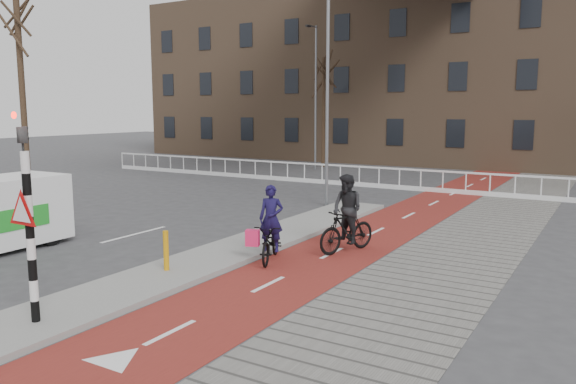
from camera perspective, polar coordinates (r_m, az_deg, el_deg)
The scene contains 14 objects.
ground at distance 11.43m, azimuth -14.05°, elevation -10.58°, with size 120.00×120.00×0.00m, color #38383A.
bike_lane at distance 19.02m, azimuth 11.18°, elevation -2.85°, with size 2.50×60.00×0.01m, color maroon.
sidewalk at distance 18.30m, azimuth 19.48°, elevation -3.63°, with size 3.00×60.00×0.01m, color slate.
curb_island at distance 14.78m, azimuth -4.99°, elevation -5.76°, with size 1.80×16.00×0.12m, color gray.
traffic_signal at distance 10.15m, azimuth -24.95°, elevation -1.93°, with size 0.80×0.80×3.68m.
bollard at distance 12.79m, azimuth -12.29°, elevation -5.83°, with size 0.12×0.12×0.89m, color orange.
cyclist_near at distance 13.64m, azimuth -1.75°, elevation -4.46°, with size 1.21×1.88×1.86m.
cyclist_far at distance 14.51m, azimuth 6.02°, elevation -2.87°, with size 1.15×1.95×2.02m.
railing at distance 27.89m, azimuth 3.48°, elevation 1.49°, with size 28.00×0.10×0.99m.
townhouse_row at distance 41.23m, azimuth 16.09°, elevation 13.88°, with size 46.00×10.00×15.90m.
tree_left at distance 24.96m, azimuth -25.35°, elevation 8.62°, with size 0.24×0.24×8.21m, color #302215.
tree_mid at distance 35.93m, azimuth 3.61°, elevation 8.03°, with size 0.23×0.23×6.86m, color #302215.
streetlight_near at distance 21.20m, azimuth 4.03°, elevation 10.03°, with size 0.12×0.12×8.55m, color slate.
streetlight_left at distance 34.33m, azimuth 2.83°, elevation 9.44°, with size 0.12×0.12×8.56m, color slate.
Camera 1 is at (7.71, -7.60, 3.68)m, focal length 35.00 mm.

